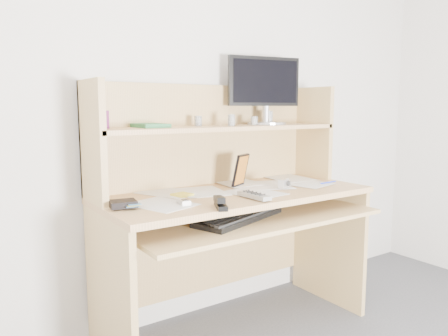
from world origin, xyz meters
TOP-DOWN VIEW (x-y plane):
  - back_wall at (0.00, 1.80)m, footprint 3.60×0.04m
  - desk at (0.00, 1.56)m, footprint 1.40×0.70m
  - paper_clutter at (0.00, 1.48)m, footprint 1.32×0.54m
  - keyboard at (-0.10, 1.33)m, footprint 0.53×0.33m
  - tv_remote at (-0.04, 1.29)m, footprint 0.06×0.19m
  - flip_phone at (-0.37, 1.37)m, footprint 0.05×0.08m
  - stapler at (-0.28, 1.22)m, footprint 0.10×0.15m
  - wallet at (-0.62, 1.46)m, footprint 0.12×0.11m
  - sticky_note_pad at (-0.28, 1.55)m, footprint 0.10×0.10m
  - digital_camera at (0.25, 1.41)m, footprint 0.08×0.06m
  - game_case at (0.10, 1.58)m, footprint 0.12×0.07m
  - blue_pen at (0.56, 1.38)m, footprint 0.13×0.01m
  - card_box at (-0.63, 1.66)m, footprint 0.06×0.03m
  - shelf_book at (-0.39, 1.67)m, footprint 0.14×0.19m
  - chip_stack_a at (-0.11, 1.67)m, footprint 0.05×0.05m
  - chip_stack_b at (0.04, 1.59)m, footprint 0.04×0.04m
  - chip_stack_c at (0.21, 1.61)m, footprint 0.05×0.05m
  - chip_stack_d at (0.35, 1.65)m, footprint 0.05×0.05m
  - monitor at (0.32, 1.66)m, footprint 0.44×0.22m

SIDE VIEW (x-z plane):
  - keyboard at x=-0.10m, z-range 0.65..0.68m
  - desk at x=0.00m, z-range 0.04..1.34m
  - paper_clutter at x=0.00m, z-range 0.75..0.76m
  - sticky_note_pad at x=-0.28m, z-range 0.75..0.76m
  - blue_pen at x=0.56m, z-range 0.76..0.76m
  - tv_remote at x=-0.04m, z-range 0.76..0.78m
  - flip_phone at x=-0.37m, z-range 0.76..0.78m
  - wallet at x=-0.62m, z-range 0.76..0.78m
  - stapler at x=-0.28m, z-range 0.76..0.80m
  - digital_camera at x=0.25m, z-range 0.76..0.80m
  - game_case at x=0.10m, z-range 0.76..0.93m
  - shelf_book at x=-0.39m, z-range 1.08..1.10m
  - chip_stack_c at x=0.21m, z-range 1.08..1.13m
  - chip_stack_a at x=-0.11m, z-range 1.08..1.13m
  - chip_stack_b at x=0.04m, z-range 1.08..1.14m
  - chip_stack_d at x=0.35m, z-range 1.08..1.16m
  - card_box at x=-0.63m, z-range 1.08..1.16m
  - back_wall at x=0.00m, z-range 0.00..2.50m
  - monitor at x=0.32m, z-range 1.09..1.47m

